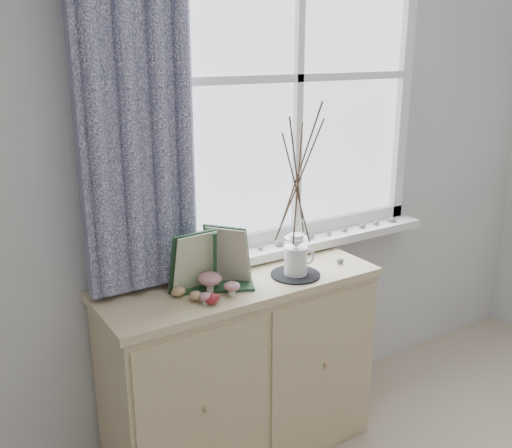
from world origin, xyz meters
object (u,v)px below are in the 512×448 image
botanical_book (217,261)px  toadstool_cluster (214,283)px  sideboard (241,369)px  twig_pitcher (298,177)px

botanical_book → toadstool_cluster: bearing=-111.1°
sideboard → botanical_book: (-0.14, -0.05, 0.56)m
toadstool_cluster → twig_pitcher: (0.39, -0.01, 0.38)m
sideboard → botanical_book: botanical_book is taller
botanical_book → toadstool_cluster: botanical_book is taller
sideboard → twig_pitcher: (0.23, -0.08, 0.85)m
toadstool_cluster → twig_pitcher: twig_pitcher is taller
botanical_book → twig_pitcher: bearing=19.0°
botanical_book → toadstool_cluster: 0.09m
botanical_book → twig_pitcher: twig_pitcher is taller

